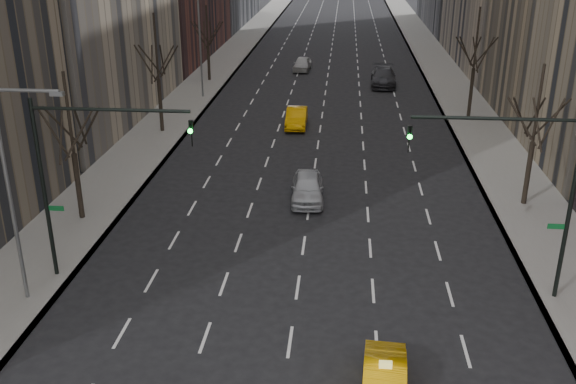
# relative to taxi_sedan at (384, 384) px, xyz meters

# --- Properties ---
(sidewalk_left) EXTENTS (4.50, 320.00, 0.15)m
(sidewalk_left) POSITION_rel_taxi_sedan_xyz_m (-15.58, 64.97, -0.59)
(sidewalk_left) COLOR slate
(sidewalk_left) RESTS_ON ground
(sidewalk_right) EXTENTS (4.50, 320.00, 0.15)m
(sidewalk_right) POSITION_rel_taxi_sedan_xyz_m (8.92, 64.97, -0.59)
(sidewalk_right) COLOR slate
(sidewalk_right) RESTS_ON ground
(tree_lw_b) EXTENTS (3.36, 3.50, 7.82)m
(tree_lw_b) POSITION_rel_taxi_sedan_xyz_m (-15.33, 12.97, 3.05)
(tree_lw_b) COLOR black
(tree_lw_b) RESTS_ON ground
(tree_lw_c) EXTENTS (3.36, 3.50, 8.74)m
(tree_lw_c) POSITION_rel_taxi_sedan_xyz_m (-15.33, 28.97, 3.37)
(tree_lw_c) COLOR black
(tree_lw_c) RESTS_ON ground
(tree_lw_d) EXTENTS (3.36, 3.50, 7.36)m
(tree_lw_d) POSITION_rel_taxi_sedan_xyz_m (-15.33, 46.97, 2.89)
(tree_lw_d) COLOR black
(tree_lw_d) RESTS_ON ground
(tree_rw_b) EXTENTS (3.36, 3.50, 7.82)m
(tree_rw_b) POSITION_rel_taxi_sedan_xyz_m (8.67, 16.97, 3.05)
(tree_rw_b) COLOR black
(tree_rw_b) RESTS_ON ground
(tree_rw_c) EXTENTS (3.36, 3.50, 8.74)m
(tree_rw_c) POSITION_rel_taxi_sedan_xyz_m (8.67, 34.97, 3.37)
(tree_rw_c) COLOR black
(tree_rw_c) RESTS_ON ground
(traffic_mast_left) EXTENTS (6.69, 0.39, 8.00)m
(traffic_mast_left) POSITION_rel_taxi_sedan_xyz_m (-12.44, 6.97, 4.82)
(traffic_mast_left) COLOR black
(traffic_mast_left) RESTS_ON ground
(traffic_mast_right) EXTENTS (6.69, 0.39, 8.00)m
(traffic_mast_right) POSITION_rel_taxi_sedan_xyz_m (5.77, 6.97, 4.82)
(traffic_mast_right) COLOR black
(traffic_mast_right) RESTS_ON ground
(streetlight_near) EXTENTS (2.83, 0.22, 9.00)m
(streetlight_near) POSITION_rel_taxi_sedan_xyz_m (-14.17, 4.97, 4.95)
(streetlight_near) COLOR slate
(streetlight_near) RESTS_ON ground
(streetlight_far) EXTENTS (2.83, 0.22, 9.00)m
(streetlight_far) POSITION_rel_taxi_sedan_xyz_m (-14.17, 39.97, 4.95)
(streetlight_far) COLOR slate
(streetlight_far) RESTS_ON ground
(taxi_sedan) EXTENTS (1.66, 4.13, 1.33)m
(taxi_sedan) POSITION_rel_taxi_sedan_xyz_m (0.00, 0.00, 0.00)
(taxi_sedan) COLOR #E19D04
(taxi_sedan) RESTS_ON ground
(silver_sedan_ahead) EXTENTS (2.03, 4.58, 1.53)m
(silver_sedan_ahead) POSITION_rel_taxi_sedan_xyz_m (-3.50, 16.71, 0.10)
(silver_sedan_ahead) COLOR #ACAEB4
(silver_sedan_ahead) RESTS_ON ground
(far_taxi) EXTENTS (1.63, 4.52, 1.48)m
(far_taxi) POSITION_rel_taxi_sedan_xyz_m (-5.22, 31.41, 0.07)
(far_taxi) COLOR #E49904
(far_taxi) RESTS_ON ground
(far_suv_grey) EXTENTS (2.60, 6.04, 1.73)m
(far_suv_grey) POSITION_rel_taxi_sedan_xyz_m (2.27, 46.43, 0.20)
(far_suv_grey) COLOR #2A292E
(far_suv_grey) RESTS_ON ground
(far_car_white) EXTENTS (2.01, 4.40, 1.47)m
(far_car_white) POSITION_rel_taxi_sedan_xyz_m (-6.22, 53.13, 0.07)
(far_car_white) COLOR #B9B9B9
(far_car_white) RESTS_ON ground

